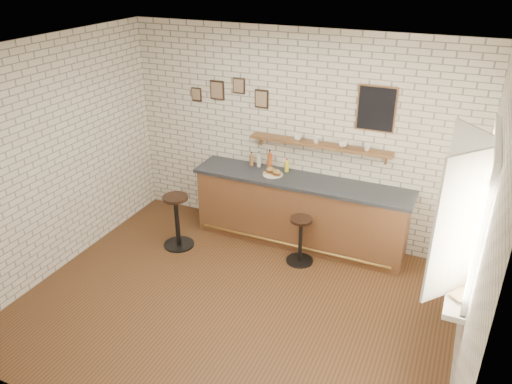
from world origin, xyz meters
TOP-DOWN VIEW (x-y plane):
  - ground at (0.00, 0.00)m, footprint 5.00×5.00m
  - bar_counter at (0.23, 1.70)m, footprint 3.10×0.65m
  - sandwich_plate at (-0.19, 1.69)m, footprint 0.28×0.28m
  - ciabatta_sandwich at (-0.18, 1.69)m, footprint 0.27×0.20m
  - potato_chips at (-0.21, 1.69)m, footprint 0.26×0.20m
  - bitters_bottle_brown at (-0.61, 1.88)m, footprint 0.06×0.06m
  - bitters_bottle_white at (-0.49, 1.88)m, footprint 0.06×0.06m
  - bitters_bottle_amber at (-0.33, 1.88)m, footprint 0.07×0.07m
  - condiment_bottle_yellow at (-0.06, 1.88)m, footprint 0.06×0.06m
  - bar_stool_left at (-1.34, 0.90)m, footprint 0.44×0.44m
  - bar_stool_right at (0.41, 1.22)m, footprint 0.37×0.37m
  - wall_shelf at (0.40, 1.90)m, footprint 2.00×0.18m
  - shelf_cup_a at (0.08, 1.90)m, footprint 0.12×0.12m
  - shelf_cup_b at (0.35, 1.90)m, footprint 0.11×0.11m
  - shelf_cup_c at (0.72, 1.90)m, footprint 0.14×0.14m
  - shelf_cup_d at (1.05, 1.90)m, footprint 0.12×0.12m
  - back_wall_decor at (0.23, 1.98)m, footprint 2.96×0.02m
  - window_sill at (2.40, 0.30)m, footprint 0.20×1.35m
  - casement_window at (2.36, 0.30)m, footprint 0.40×1.30m
  - book_lower at (2.38, 0.04)m, footprint 0.23×0.28m
  - book_upper at (2.38, -0.00)m, footprint 0.26×0.27m

SIDE VIEW (x-z plane):
  - ground at x=0.00m, z-range 0.00..0.00m
  - bar_stool_right at x=0.41m, z-range 0.02..0.70m
  - bar_stool_left at x=-1.34m, z-range 0.03..0.82m
  - bar_counter at x=0.23m, z-range 0.00..1.01m
  - window_sill at x=2.40m, z-range 0.87..0.93m
  - book_lower at x=2.38m, z-range 0.93..0.95m
  - book_upper at x=2.38m, z-range 0.95..0.97m
  - sandwich_plate at x=-0.19m, z-range 1.01..1.02m
  - potato_chips at x=-0.21m, z-range 1.02..1.02m
  - ciabatta_sandwich at x=-0.18m, z-range 1.02..1.10m
  - condiment_bottle_yellow at x=-0.06m, z-range 0.99..1.19m
  - bitters_bottle_brown at x=-0.61m, z-range 0.99..1.20m
  - bitters_bottle_white at x=-0.49m, z-range 0.99..1.22m
  - bitters_bottle_amber at x=-0.33m, z-range 0.98..1.27m
  - wall_shelf at x=0.40m, z-range 1.39..1.57m
  - shelf_cup_b at x=0.35m, z-range 1.50..1.58m
  - shelf_cup_a at x=0.08m, z-range 1.50..1.59m
  - shelf_cup_d at x=1.05m, z-range 1.50..1.59m
  - shelf_cup_c at x=0.72m, z-range 1.50..1.59m
  - casement_window at x=2.36m, z-range 0.87..2.43m
  - back_wall_decor at x=0.23m, z-range 1.77..2.33m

